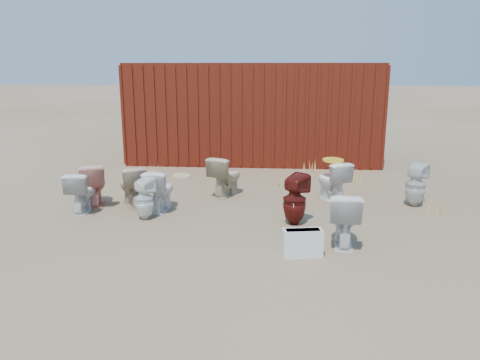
# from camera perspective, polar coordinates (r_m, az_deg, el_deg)

# --- Properties ---
(ground) EXTENTS (100.00, 100.00, 0.00)m
(ground) POSITION_cam_1_polar(r_m,az_deg,el_deg) (7.11, -0.37, -5.46)
(ground) COLOR brown
(ground) RESTS_ON ground
(shipping_container) EXTENTS (6.00, 2.40, 2.40)m
(shipping_container) POSITION_cam_1_polar(r_m,az_deg,el_deg) (11.96, 1.70, 8.31)
(shipping_container) COLOR #50140D
(shipping_container) RESTS_ON ground
(toilet_front_a) EXTENTS (0.39, 0.67, 0.68)m
(toilet_front_a) POSITION_cam_1_polar(r_m,az_deg,el_deg) (8.06, -18.68, -1.35)
(toilet_front_a) COLOR silver
(toilet_front_a) RESTS_ON ground
(toilet_front_pink) EXTENTS (0.62, 0.82, 0.74)m
(toilet_front_pink) POSITION_cam_1_polar(r_m,az_deg,el_deg) (8.38, -17.38, -0.47)
(toilet_front_pink) COLOR #E99586
(toilet_front_pink) RESTS_ON ground
(toilet_front_c) EXTENTS (0.45, 0.72, 0.69)m
(toilet_front_c) POSITION_cam_1_polar(r_m,az_deg,el_deg) (7.82, -9.73, -1.20)
(toilet_front_c) COLOR white
(toilet_front_c) RESTS_ON ground
(toilet_front_maroon) EXTENTS (0.49, 0.49, 0.77)m
(toilet_front_maroon) POSITION_cam_1_polar(r_m,az_deg,el_deg) (7.07, 6.68, -2.39)
(toilet_front_maroon) COLOR #58130F
(toilet_front_maroon) RESTS_ON ground
(toilet_front_e) EXTENTS (0.48, 0.77, 0.75)m
(toilet_front_e) POSITION_cam_1_polar(r_m,az_deg,el_deg) (6.37, 12.56, -4.57)
(toilet_front_e) COLOR white
(toilet_front_e) RESTS_ON ground
(toilet_back_a) EXTENTS (0.41, 0.41, 0.66)m
(toilet_back_a) POSITION_cam_1_polar(r_m,az_deg,el_deg) (7.42, -11.62, -2.25)
(toilet_back_a) COLOR white
(toilet_back_a) RESTS_ON ground
(toilet_back_beige_left) EXTENTS (0.69, 0.79, 0.70)m
(toilet_back_beige_left) POSITION_cam_1_polar(r_m,az_deg,el_deg) (8.18, -13.09, -0.67)
(toilet_back_beige_left) COLOR #C5AE90
(toilet_back_beige_left) RESTS_ON ground
(toilet_back_beige_right) EXTENTS (0.69, 0.83, 0.74)m
(toilet_back_beige_right) POSITION_cam_1_polar(r_m,az_deg,el_deg) (8.58, -1.73, 0.49)
(toilet_back_beige_right) COLOR beige
(toilet_back_beige_right) RESTS_ON ground
(toilet_back_yellowlid) EXTENTS (0.67, 0.82, 0.73)m
(toilet_back_yellowlid) POSITION_cam_1_polar(r_m,az_deg,el_deg) (8.40, 11.16, -0.11)
(toilet_back_yellowlid) COLOR white
(toilet_back_yellowlid) RESTS_ON ground
(toilet_back_e) EXTENTS (0.47, 0.48, 0.75)m
(toilet_back_e) POSITION_cam_1_polar(r_m,az_deg,el_deg) (8.48, 20.62, -0.53)
(toilet_back_e) COLOR silver
(toilet_back_e) RESTS_ON ground
(yellow_lid) EXTENTS (0.37, 0.46, 0.02)m
(yellow_lid) POSITION_cam_1_polar(r_m,az_deg,el_deg) (8.32, 11.28, 2.40)
(yellow_lid) COLOR gold
(yellow_lid) RESTS_ON toilet_back_yellowlid
(loose_tank) EXTENTS (0.53, 0.28, 0.35)m
(loose_tank) POSITION_cam_1_polar(r_m,az_deg,el_deg) (5.99, 7.62, -7.60)
(loose_tank) COLOR silver
(loose_tank) RESTS_ON ground
(loose_lid_near) EXTENTS (0.54, 0.60, 0.02)m
(loose_lid_near) POSITION_cam_1_polar(r_m,az_deg,el_deg) (10.61, -10.63, 0.86)
(loose_lid_near) COLOR tan
(loose_lid_near) RESTS_ON ground
(loose_lid_far) EXTENTS (0.54, 0.58, 0.02)m
(loose_lid_far) POSITION_cam_1_polar(r_m,az_deg,el_deg) (10.25, -7.10, 0.54)
(loose_lid_far) COLOR beige
(loose_lid_far) RESTS_ON ground
(weed_clump_a) EXTENTS (0.36, 0.36, 0.33)m
(weed_clump_a) POSITION_cam_1_polar(r_m,az_deg,el_deg) (10.07, -10.38, 1.07)
(weed_clump_a) COLOR tan
(weed_clump_a) RESTS_ON ground
(weed_clump_b) EXTENTS (0.32, 0.32, 0.30)m
(weed_clump_b) POSITION_cam_1_polar(r_m,az_deg,el_deg) (9.39, 4.57, 0.23)
(weed_clump_b) COLOR tan
(weed_clump_b) RESTS_ON ground
(weed_clump_c) EXTENTS (0.36, 0.36, 0.28)m
(weed_clump_c) POSITION_cam_1_polar(r_m,az_deg,el_deg) (9.76, 14.31, 0.31)
(weed_clump_c) COLOR tan
(weed_clump_c) RESTS_ON ground
(weed_clump_d) EXTENTS (0.30, 0.30, 0.25)m
(weed_clump_d) POSITION_cam_1_polar(r_m,az_deg,el_deg) (10.31, -3.16, 1.36)
(weed_clump_d) COLOR tan
(weed_clump_d) RESTS_ON ground
(weed_clump_e) EXTENTS (0.34, 0.34, 0.34)m
(weed_clump_e) POSITION_cam_1_polar(r_m,az_deg,el_deg) (10.44, 8.33, 1.63)
(weed_clump_e) COLOR tan
(weed_clump_e) RESTS_ON ground
(weed_clump_f) EXTENTS (0.28, 0.28, 0.25)m
(weed_clump_f) POSITION_cam_1_polar(r_m,az_deg,el_deg) (8.22, 22.48, -2.95)
(weed_clump_f) COLOR tan
(weed_clump_f) RESTS_ON ground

